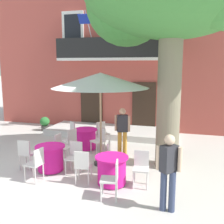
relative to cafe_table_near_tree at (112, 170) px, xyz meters
The scene contains 22 objects.
ground_plane 2.48m from the cafe_table_near_tree, 157.52° to the left, with size 120.00×120.00×0.00m, color beige.
building_facade 8.73m from the cafe_table_near_tree, 100.36° to the left, with size 13.00×5.09×7.50m.
entrance_step_platform 5.13m from the cafe_table_near_tree, 106.45° to the left, with size 5.70×2.05×0.25m, color silver.
cafe_table_near_tree is the anchor object (origin of this frame).
cafe_chair_near_tree_0 0.77m from the cafe_table_near_tree, 72.72° to the right, with size 0.47×0.47×0.91m.
cafe_chair_near_tree_1 0.77m from the cafe_table_near_tree, 11.48° to the left, with size 0.44×0.44×0.91m.
cafe_chair_near_tree_2 0.77m from the cafe_table_near_tree, 104.78° to the left, with size 0.46×0.46×0.91m.
cafe_chair_near_tree_3 0.77m from the cafe_table_near_tree, 165.97° to the right, with size 0.45×0.45×0.91m.
cafe_table_middle 3.10m from the cafe_table_near_tree, 124.18° to the left, with size 0.86×0.86×0.76m.
cafe_chair_middle_0 3.44m from the cafe_table_near_tree, 112.33° to the left, with size 0.56×0.56×0.91m.
cafe_chair_middle_1 3.82m from the cafe_table_near_tree, 128.13° to the left, with size 0.56×0.56×0.91m.
cafe_chair_middle_2 2.78m from the cafe_table_near_tree, 137.43° to the left, with size 0.54×0.54×0.91m.
cafe_chair_middle_3 2.46m from the cafe_table_near_tree, 116.15° to the left, with size 0.56×0.56×0.91m.
cafe_table_front 2.01m from the cafe_table_near_tree, 169.27° to the left, with size 0.86×0.86×0.76m.
cafe_chair_front_0 2.02m from the cafe_table_near_tree, 169.15° to the right, with size 0.44×0.44×0.91m.
cafe_chair_front_1 1.30m from the cafe_table_near_tree, 161.00° to the left, with size 0.42×0.42×0.91m.
cafe_chair_front_2 2.31m from the cafe_table_near_tree, 150.75° to the left, with size 0.42×0.42×0.91m.
cafe_chair_front_3 2.74m from the cafe_table_near_tree, behind, with size 0.41×0.41×0.91m.
cafe_umbrella 2.65m from the cafe_table_near_tree, 119.64° to the left, with size 2.90×2.90×2.85m.
ground_planter_left 6.58m from the cafe_table_near_tree, 134.97° to the left, with size 0.45×0.45×0.66m.
pedestrian_near_entrance 1.82m from the cafe_table_near_tree, 30.92° to the right, with size 0.53×0.40×1.68m.
pedestrian_mid_plaza 2.22m from the cafe_table_near_tree, 96.68° to the left, with size 0.53×0.33×1.67m.
Camera 1 is at (4.06, -7.14, 3.06)m, focal length 42.41 mm.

